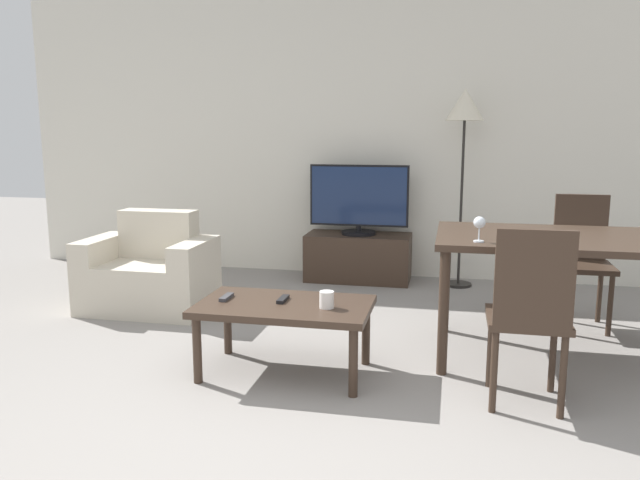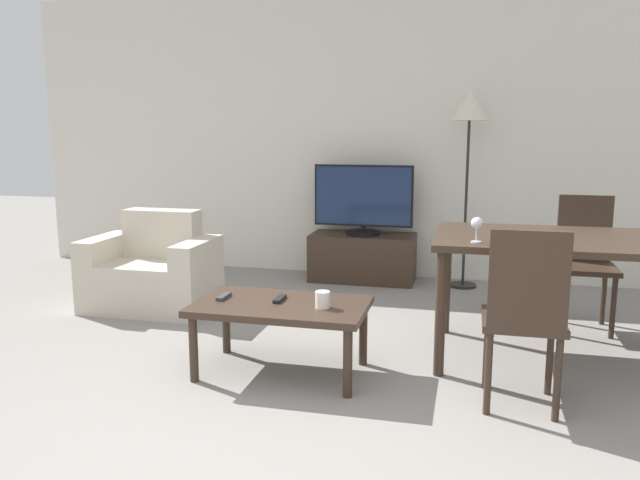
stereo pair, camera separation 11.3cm
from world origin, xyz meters
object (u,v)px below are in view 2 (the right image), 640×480
Objects in this scene: remote_primary at (224,296)px; tv_stand at (363,257)px; dining_chair_near at (525,311)px; wine_glass_left at (477,225)px; tv at (363,200)px; floor_lamp at (470,115)px; dining_table at (562,251)px; armchair at (153,273)px; remote_secondary at (280,299)px; cup_white_near at (323,300)px; coffee_table at (281,311)px; dining_chair_far at (585,255)px.

tv_stand is at bearing 79.55° from remote_primary.
wine_glass_left is at bearing 118.02° from dining_chair_near.
floor_lamp reaches higher than tv.
dining_chair_near is at bearing -108.66° from dining_table.
tv reaches higher than remote_primary.
armchair is 1.04× the size of dining_chair_near.
armchair is 1.70m from remote_secondary.
cup_white_near is at bearing -85.56° from tv.
dining_table is at bearing 20.11° from coffee_table.
dining_chair_far reaches higher than wine_glass_left.
floor_lamp is at bearing 59.64° from remote_primary.
floor_lamp is 18.48× the size of cup_white_near.
remote_primary is (1.03, -1.03, 0.15)m from armchair.
dining_chair_far is 6.43× the size of wine_glass_left.
dining_table is 0.85× the size of floor_lamp.
dining_chair_near is at bearing -61.98° from wine_glass_left.
wine_glass_left is at bearing 9.70° from remote_primary.
floor_lamp is 11.97× the size of wine_glass_left.
armchair is at bearing -151.91° from floor_lamp.
dining_chair_near is 1.69m from remote_primary.
tv is 2.32m from dining_table.
dining_chair_near is 2.72m from floor_lamp.
dining_chair_near is 6.26× the size of remote_secondary.
dining_chair_near reaches higher than remote_secondary.
dining_table is at bearing -71.52° from floor_lamp.
remote_primary is (-0.43, -2.32, 0.21)m from tv_stand.
wine_glass_left is at bearing -64.24° from tv.
armchair is 1.01× the size of tv_stand.
armchair is 1.04× the size of dining_chair_far.
coffee_table is 0.28m from cup_white_near.
floor_lamp reaches higher than armchair.
coffee_table is 6.60× the size of remote_primary.
remote_secondary is (0.34, 0.03, 0.00)m from remote_primary.
tv_stand is 1.59m from floor_lamp.
tv reaches higher than dining_chair_near.
coffee_table is at bearing -166.27° from wine_glass_left.
remote_secondary is 1.03× the size of wine_glass_left.
floor_lamp reaches higher than cup_white_near.
dining_table is at bearing 16.13° from remote_primary.
tv is 2.31m from wine_glass_left.
remote_primary reaches higher than tv_stand.
wine_glass_left reaches higher than dining_table.
floor_lamp reaches higher than tv_stand.
dining_chair_far is 6.26× the size of remote_secondary.
wine_glass_left is (2.46, -0.79, 0.59)m from armchair.
dining_table is 1.58× the size of dining_chair_near.
dining_table reaches higher than remote_secondary.
cup_white_near is at bearing -33.67° from armchair.
tv is 1.20m from floor_lamp.
dining_chair_far reaches higher than remote_primary.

